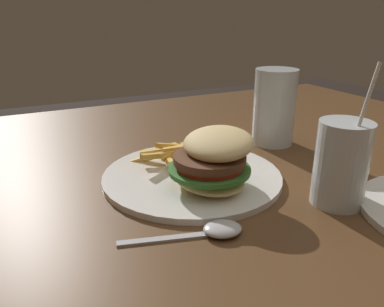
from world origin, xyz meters
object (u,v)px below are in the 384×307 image
(juice_glass, at_px, (341,166))
(beer_glass, at_px, (274,110))
(meal_plate_near, at_px, (201,167))
(spoon, at_px, (216,230))

(juice_glass, bearing_deg, beer_glass, 162.34)
(meal_plate_near, distance_m, beer_glass, 0.26)
(meal_plate_near, bearing_deg, beer_glass, 116.24)
(beer_glass, height_order, spoon, beer_glass)
(meal_plate_near, bearing_deg, juice_glass, 45.86)
(beer_glass, distance_m, juice_glass, 0.27)
(spoon, bearing_deg, beer_glass, 57.20)
(meal_plate_near, bearing_deg, spoon, -20.42)
(meal_plate_near, relative_size, juice_glass, 1.44)
(meal_plate_near, height_order, beer_glass, beer_glass)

